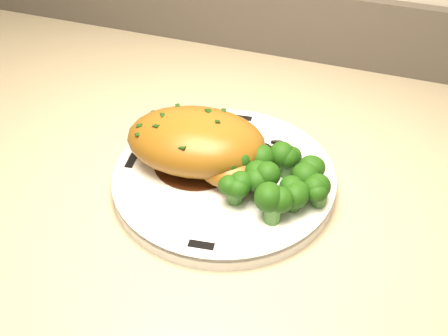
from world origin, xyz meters
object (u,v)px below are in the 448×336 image
(counter, at_px, (181,327))
(plate, at_px, (224,179))
(broccoli_florets, at_px, (275,179))
(chicken_breast, at_px, (200,144))

(counter, xyz_separation_m, plate, (0.10, -0.04, 0.44))
(broccoli_florets, bearing_deg, chicken_breast, 167.59)
(plate, height_order, broccoli_florets, broccoli_florets)
(plate, height_order, chicken_breast, chicken_breast)
(plate, xyz_separation_m, chicken_breast, (-0.03, 0.01, 0.04))
(chicken_breast, bearing_deg, plate, -19.83)
(plate, xyz_separation_m, broccoli_florets, (0.07, -0.02, 0.03))
(broccoli_florets, bearing_deg, plate, 167.52)
(chicken_breast, relative_size, broccoli_florets, 1.44)
(counter, bearing_deg, plate, -21.32)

